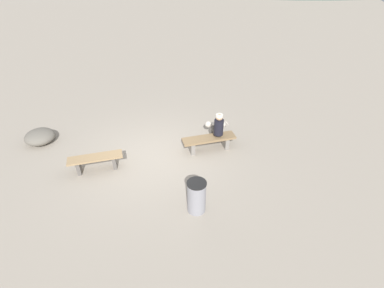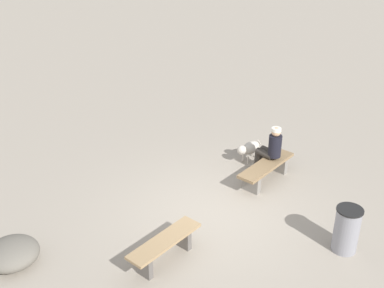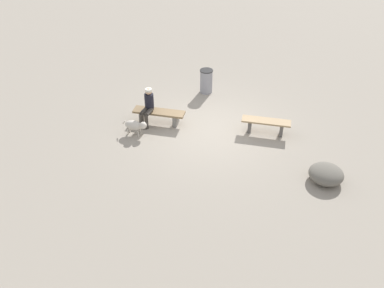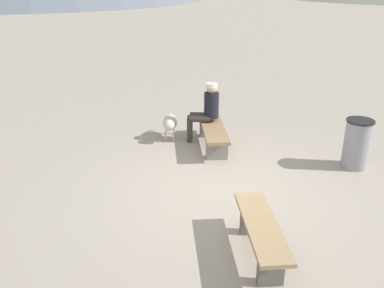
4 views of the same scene
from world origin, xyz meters
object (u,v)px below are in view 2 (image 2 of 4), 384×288
at_px(seated_person, 271,147).
at_px(dog, 249,148).
at_px(trash_bin, 347,230).
at_px(bench_right, 266,169).
at_px(bench_left, 165,245).
at_px(boulder, 12,253).

xyz_separation_m(seated_person, dog, (0.21, 0.74, -0.37)).
bearing_deg(trash_bin, bench_right, 65.46).
xyz_separation_m(bench_left, boulder, (-1.81, 2.01, -0.12)).
bearing_deg(bench_left, dog, 13.51).
relative_size(bench_right, dog, 2.05).
bearing_deg(bench_left, trash_bin, -44.07).
relative_size(seated_person, trash_bin, 1.38).
bearing_deg(bench_left, boulder, 131.90).
bearing_deg(boulder, seated_person, -17.30).
xyz_separation_m(bench_left, trash_bin, (2.39, -2.30, 0.11)).
distance_m(seated_person, dog, 0.85).
distance_m(bench_left, dog, 4.16).
relative_size(bench_right, trash_bin, 1.90).
relative_size(bench_right, boulder, 1.79).
bearing_deg(seated_person, trash_bin, -111.41).
distance_m(seated_person, boulder, 5.93).
height_order(bench_right, trash_bin, trash_bin).
xyz_separation_m(bench_right, seated_person, (0.33, 0.11, 0.40)).
distance_m(bench_right, dog, 1.00).
height_order(bench_left, trash_bin, trash_bin).
bearing_deg(dog, boulder, -4.90).
bearing_deg(bench_left, bench_right, 2.14).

